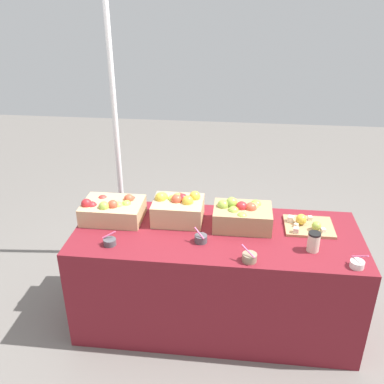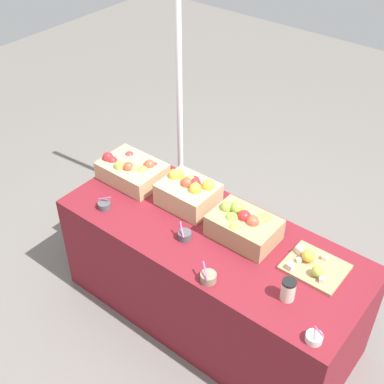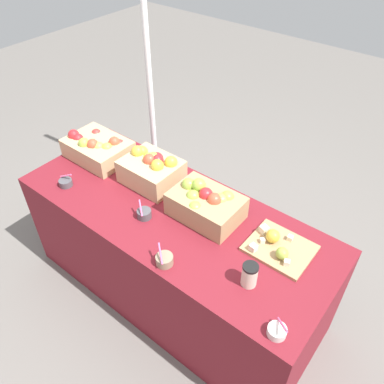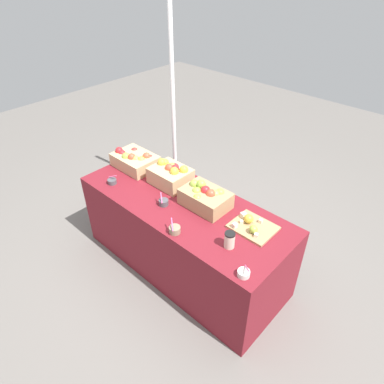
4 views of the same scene
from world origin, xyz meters
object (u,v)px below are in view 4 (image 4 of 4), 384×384
Objects in this scene: apple_crate_right at (205,197)px; sample_bowl_near at (244,273)px; apple_crate_left at (135,160)px; cutting_board_front at (252,226)px; tent_pole at (173,107)px; coffee_cup at (230,240)px; sample_bowl_extra at (163,202)px; sample_bowl_mid at (112,181)px; apple_crate_middle at (171,174)px; sample_bowl_far at (175,230)px.

apple_crate_right is 3.90× the size of sample_bowl_near.
apple_crate_right reaches higher than apple_crate_left.
tent_pole is (-1.47, 0.63, 0.35)m from cutting_board_front.
apple_crate_right is 3.08× the size of coffee_cup.
sample_bowl_extra reaches higher than sample_bowl_near.
apple_crate_right is at bearing 41.47° from sample_bowl_extra.
apple_crate_left reaches higher than coffee_cup.
sample_bowl_mid is at bearing -164.47° from cutting_board_front.
cutting_board_front is 3.68× the size of sample_bowl_mid.
apple_crate_right is 1.20× the size of cutting_board_front.
apple_crate_middle is at bearing 43.62° from sample_bowl_mid.
sample_bowl_extra is (0.57, 0.10, 0.00)m from sample_bowl_mid.
tent_pole reaches higher than sample_bowl_extra.
apple_crate_middle is 0.53m from sample_bowl_mid.
apple_crate_middle reaches higher than apple_crate_left.
apple_crate_right is 3.71× the size of sample_bowl_far.
cutting_board_front is at bearing 15.53° from sample_bowl_mid.
sample_bowl_extra is at bearing -49.04° from tent_pole.
sample_bowl_mid is 0.84× the size of sample_bowl_far.
apple_crate_left is 0.34m from sample_bowl_mid.
sample_bowl_extra is at bearing -55.25° from apple_crate_middle.
tent_pole is (-0.13, 0.66, 0.30)m from apple_crate_left.
apple_crate_middle is 0.89m from cutting_board_front.
apple_crate_left is at bearing -78.54° from tent_pole.
cutting_board_front is at bearing 47.55° from sample_bowl_far.
sample_bowl_mid is (-1.26, -0.35, -0.00)m from cutting_board_front.
apple_crate_left is 3.28× the size of coffee_cup.
sample_bowl_extra is (-0.93, 0.16, 0.00)m from sample_bowl_near.
apple_crate_middle reaches higher than cutting_board_front.
apple_crate_left reaches higher than sample_bowl_mid.
apple_crate_right is at bearing 21.45° from sample_bowl_mid.
tent_pole is at bearing 147.26° from apple_crate_right.
coffee_cup reaches higher than sample_bowl_far.
coffee_cup is at bearing 3.58° from sample_bowl_mid.
sample_bowl_mid is at bearing -77.96° from apple_crate_left.
apple_crate_left is at bearing 156.73° from sample_bowl_far.
apple_crate_left is at bearing -175.35° from apple_crate_middle.
apple_crate_left is 1.34m from cutting_board_front.
apple_crate_middle is 0.90m from tent_pole.
sample_bowl_mid is at bearing -158.55° from apple_crate_right.
sample_bowl_extra is (0.64, -0.23, -0.05)m from apple_crate_left.
sample_bowl_extra is at bearing -19.88° from apple_crate_left.
apple_crate_left is 0.45m from apple_crate_middle.
cutting_board_front is 0.48m from sample_bowl_near.
sample_bowl_extra is (-0.26, -0.23, -0.06)m from apple_crate_right.
coffee_cup is (0.44, -0.24, -0.02)m from apple_crate_right.
sample_bowl_near is (0.67, -0.39, -0.06)m from apple_crate_right.
apple_crate_middle is 3.26× the size of sample_bowl_far.
apple_crate_right is 0.50m from coffee_cup.
apple_crate_middle is at bearing 158.79° from sample_bowl_near.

